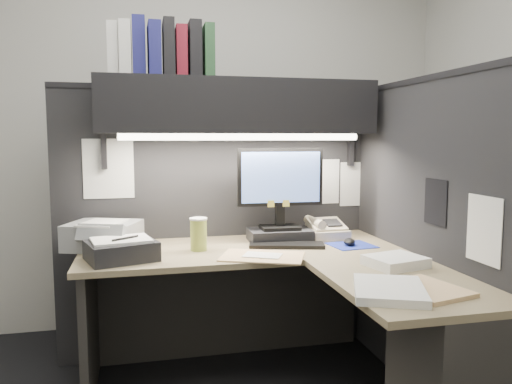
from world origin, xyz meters
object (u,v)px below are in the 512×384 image
at_px(keyboard, 287,245).
at_px(notebook_stack, 121,251).
at_px(telephone, 326,230).
at_px(printer, 103,235).
at_px(overhead_shelf, 238,107).
at_px(desk, 335,332).
at_px(coffee_cup, 199,235).
at_px(monitor, 280,205).

distance_m(keyboard, notebook_stack, 0.88).
relative_size(telephone, printer, 0.66).
relative_size(overhead_shelf, printer, 4.40).
bearing_deg(printer, desk, -12.86).
xyz_separation_m(coffee_cup, printer, (-0.50, 0.17, -0.01)).
distance_m(overhead_shelf, coffee_cup, 0.76).
bearing_deg(monitor, printer, 179.64).
height_order(overhead_shelf, keyboard, overhead_shelf).
xyz_separation_m(desk, notebook_stack, (-0.95, 0.42, 0.33)).
relative_size(desk, printer, 4.83).
bearing_deg(telephone, desk, -110.30).
height_order(desk, coffee_cup, coffee_cup).
height_order(desk, notebook_stack, notebook_stack).
distance_m(desk, notebook_stack, 1.09).
relative_size(desk, notebook_stack, 5.39).
bearing_deg(notebook_stack, desk, -23.95).
distance_m(overhead_shelf, keyboard, 0.82).
xyz_separation_m(keyboard, telephone, (0.30, 0.18, 0.04)).
height_order(monitor, printer, monitor).
relative_size(keyboard, printer, 1.16).
distance_m(overhead_shelf, notebook_stack, 1.03).
bearing_deg(keyboard, notebook_stack, -158.81).
xyz_separation_m(keyboard, coffee_cup, (-0.48, 0.02, 0.07)).
height_order(telephone, coffee_cup, coffee_cup).
bearing_deg(desk, overhead_shelf, 111.79).
xyz_separation_m(keyboard, printer, (-0.98, 0.19, 0.06)).
distance_m(desk, telephone, 0.81).
bearing_deg(coffee_cup, overhead_shelf, 38.72).
relative_size(overhead_shelf, notebook_stack, 4.92).
bearing_deg(keyboard, printer, -176.60).
height_order(monitor, keyboard, monitor).
distance_m(telephone, notebook_stack, 1.20).
distance_m(monitor, coffee_cup, 0.52).
distance_m(monitor, telephone, 0.34).
relative_size(monitor, keyboard, 1.31).
relative_size(overhead_shelf, keyboard, 3.79).
bearing_deg(desk, monitor, 95.96).
xyz_separation_m(overhead_shelf, monitor, (0.23, -0.07, -0.56)).
xyz_separation_m(monitor, notebook_stack, (-0.88, -0.26, -0.17)).
bearing_deg(monitor, keyboard, -90.29).
bearing_deg(coffee_cup, monitor, 15.28).
distance_m(overhead_shelf, printer, 1.03).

